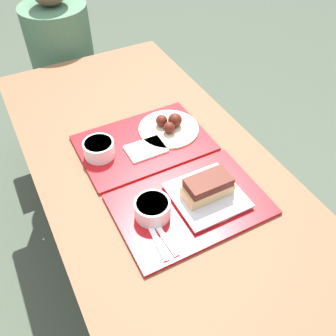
{
  "coord_description": "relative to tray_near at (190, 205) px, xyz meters",
  "views": [
    {
      "loc": [
        -0.38,
        -0.77,
        1.64
      ],
      "look_at": [
        0.01,
        -0.01,
        0.78
      ],
      "focal_mm": 40.0,
      "sensor_mm": 36.0,
      "label": 1
    }
  ],
  "objects": [
    {
      "name": "ground_plane",
      "position": [
        -0.02,
        0.15,
        -0.75
      ],
      "size": [
        12.0,
        12.0,
        0.0
      ],
      "primitive_type": "plane",
      "color": "#424C3D"
    },
    {
      "name": "wings_plate_far",
      "position": [
        0.11,
        0.34,
        0.02
      ],
      "size": [
        0.22,
        0.22,
        0.06
      ],
      "color": "beige",
      "rests_on": "tray_far"
    },
    {
      "name": "picnic_table",
      "position": [
        -0.02,
        0.15,
        -0.1
      ],
      "size": [
        0.77,
        1.75,
        0.74
      ],
      "color": "brown",
      "rests_on": "ground_plane"
    },
    {
      "name": "person_seated_across",
      "position": [
        -0.05,
        1.25,
        -0.03
      ],
      "size": [
        0.33,
        0.33,
        0.66
      ],
      "color": "#477051",
      "rests_on": "picnic_bench_far"
    },
    {
      "name": "plastic_fork_near",
      "position": [
        -0.15,
        -0.06,
        0.01
      ],
      "size": [
        0.03,
        0.17,
        0.0
      ],
      "color": "white",
      "rests_on": "tray_near"
    },
    {
      "name": "tray_near",
      "position": [
        0.0,
        0.0,
        0.0
      ],
      "size": [
        0.46,
        0.31,
        0.01
      ],
      "color": "#B21419",
      "rests_on": "picnic_table"
    },
    {
      "name": "plastic_knife_near",
      "position": [
        -0.13,
        -0.06,
        0.01
      ],
      "size": [
        0.02,
        0.17,
        0.0
      ],
      "color": "white",
      "rests_on": "tray_near"
    },
    {
      "name": "tray_far",
      "position": [
        -0.01,
        0.32,
        0.0
      ],
      "size": [
        0.46,
        0.31,
        0.01
      ],
      "color": "#B21419",
      "rests_on": "picnic_table"
    },
    {
      "name": "napkin_far",
      "position": [
        -0.02,
        0.28,
        0.01
      ],
      "size": [
        0.13,
        0.09,
        0.01
      ],
      "color": "white",
      "rests_on": "tray_far"
    },
    {
      "name": "picnic_bench_far",
      "position": [
        -0.02,
        1.25,
        -0.38
      ],
      "size": [
        0.73,
        0.28,
        0.44
      ],
      "color": "brown",
      "rests_on": "ground_plane"
    },
    {
      "name": "bowl_coleslaw_far",
      "position": [
        -0.17,
        0.33,
        0.04
      ],
      "size": [
        0.11,
        0.11,
        0.06
      ],
      "color": "white",
      "rests_on": "tray_far"
    },
    {
      "name": "condiment_packet",
      "position": [
        -0.02,
        0.07,
        0.01
      ],
      "size": [
        0.04,
        0.03,
        0.01
      ],
      "color": "#A59E93",
      "rests_on": "tray_near"
    },
    {
      "name": "bowl_coleslaw_near",
      "position": [
        -0.12,
        0.01,
        0.04
      ],
      "size": [
        0.11,
        0.11,
        0.06
      ],
      "color": "white",
      "rests_on": "tray_near"
    },
    {
      "name": "brisket_sandwich_plate",
      "position": [
        0.06,
        -0.0,
        0.04
      ],
      "size": [
        0.21,
        0.21,
        0.08
      ],
      "color": "beige",
      "rests_on": "tray_near"
    }
  ]
}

